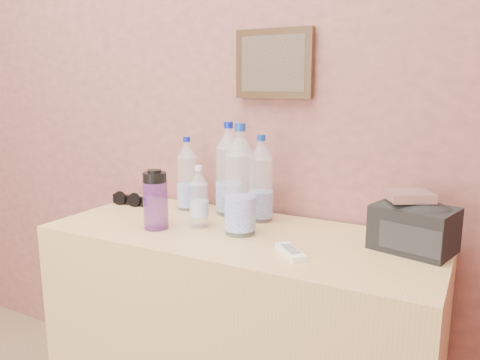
# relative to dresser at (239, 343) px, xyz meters

# --- Properties ---
(picture_frame) EXTENTS (0.30, 0.03, 0.25)m
(picture_frame) POSITION_rel_dresser_xyz_m (0.00, 0.27, 0.98)
(picture_frame) COLOR #382311
(picture_frame) RESTS_ON room_shell
(dresser) EXTENTS (1.33, 0.55, 0.83)m
(dresser) POSITION_rel_dresser_xyz_m (0.00, 0.00, 0.00)
(dresser) COLOR tan
(dresser) RESTS_ON ground
(pet_large_a) EXTENTS (0.08, 0.08, 0.29)m
(pet_large_a) POSITION_rel_dresser_xyz_m (-0.33, 0.17, 0.55)
(pet_large_a) COLOR silver
(pet_large_a) RESTS_ON dresser
(pet_large_b) EXTENTS (0.10, 0.10, 0.36)m
(pet_large_b) POSITION_rel_dresser_xyz_m (-0.14, 0.19, 0.57)
(pet_large_b) COLOR white
(pet_large_b) RESTS_ON dresser
(pet_large_c) EXTENTS (0.09, 0.09, 0.32)m
(pet_large_c) POSITION_rel_dresser_xyz_m (0.00, 0.16, 0.56)
(pet_large_c) COLOR silver
(pet_large_c) RESTS_ON dresser
(pet_large_d) EXTENTS (0.10, 0.10, 0.37)m
(pet_large_d) POSITION_rel_dresser_xyz_m (0.01, -0.01, 0.58)
(pet_large_d) COLOR #A6C4D1
(pet_large_d) RESTS_ON dresser
(pet_small) EXTENTS (0.06, 0.06, 0.22)m
(pet_small) POSITION_rel_dresser_xyz_m (-0.15, -0.01, 0.51)
(pet_small) COLOR #C9E8F4
(pet_small) RESTS_ON dresser
(nalgene_bottle) EXTENTS (0.09, 0.09, 0.21)m
(nalgene_bottle) POSITION_rel_dresser_xyz_m (-0.28, -0.10, 0.52)
(nalgene_bottle) COLOR #5D2383
(nalgene_bottle) RESTS_ON dresser
(sunglasses) EXTENTS (0.16, 0.07, 0.04)m
(sunglasses) POSITION_rel_dresser_xyz_m (-0.58, 0.11, 0.44)
(sunglasses) COLOR black
(sunglasses) RESTS_ON dresser
(ac_remote) EXTENTS (0.13, 0.13, 0.02)m
(ac_remote) POSITION_rel_dresser_xyz_m (0.24, -0.12, 0.43)
(ac_remote) COLOR silver
(ac_remote) RESTS_ON dresser
(toiletry_bag) EXTENTS (0.26, 0.22, 0.15)m
(toiletry_bag) POSITION_rel_dresser_xyz_m (0.55, 0.09, 0.49)
(toiletry_bag) COLOR black
(toiletry_bag) RESTS_ON dresser
(foil_packet) EXTENTS (0.16, 0.15, 0.03)m
(foil_packet) POSITION_rel_dresser_xyz_m (0.53, 0.09, 0.58)
(foil_packet) COLOR silver
(foil_packet) RESTS_ON toiletry_bag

